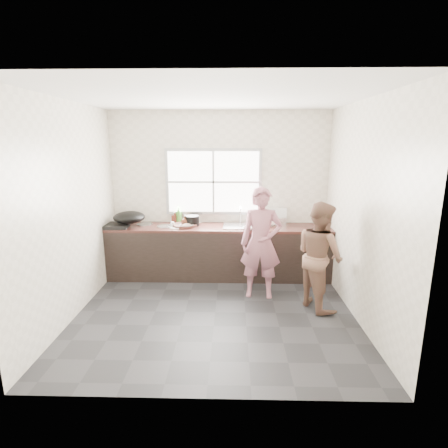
{
  "coord_description": "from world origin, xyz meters",
  "views": [
    {
      "loc": [
        0.22,
        -4.23,
        2.2
      ],
      "look_at": [
        0.1,
        0.65,
        1.05
      ],
      "focal_mm": 28.0,
      "sensor_mm": 36.0,
      "label": 1
    }
  ],
  "objects_px": {
    "bowl_mince": "(187,226)",
    "glass_jar": "(172,225)",
    "woman": "(261,247)",
    "black_pot": "(192,221)",
    "burner": "(116,226)",
    "pot_lid_right": "(165,226)",
    "person_side": "(320,255)",
    "plate_food": "(176,227)",
    "bottle_green": "(179,215)",
    "bowl_crabs": "(269,224)",
    "bottle_brown_tall": "(175,218)",
    "pot_lid_left": "(145,224)",
    "cutting_board": "(185,225)",
    "wok": "(129,217)",
    "bottle_brown_short": "(185,221)",
    "bowl_held": "(249,228)",
    "dish_rack": "(273,215)"
  },
  "relations": [
    {
      "from": "bottle_brown_tall",
      "to": "pot_lid_right",
      "type": "distance_m",
      "value": 0.31
    },
    {
      "from": "plate_food",
      "to": "burner",
      "type": "distance_m",
      "value": 0.97
    },
    {
      "from": "glass_jar",
      "to": "wok",
      "type": "bearing_deg",
      "value": 178.63
    },
    {
      "from": "cutting_board",
      "to": "wok",
      "type": "xyz_separation_m",
      "value": [
        -0.89,
        -0.04,
        0.13
      ]
    },
    {
      "from": "bowl_held",
      "to": "bottle_brown_short",
      "type": "relative_size",
      "value": 1.35
    },
    {
      "from": "bowl_crabs",
      "to": "bottle_green",
      "type": "distance_m",
      "value": 1.53
    },
    {
      "from": "bowl_held",
      "to": "pot_lid_left",
      "type": "xyz_separation_m",
      "value": [
        -1.72,
        0.31,
        -0.03
      ]
    },
    {
      "from": "woman",
      "to": "cutting_board",
      "type": "relative_size",
      "value": 3.74
    },
    {
      "from": "person_side",
      "to": "black_pot",
      "type": "bearing_deg",
      "value": 35.53
    },
    {
      "from": "black_pot",
      "to": "pot_lid_right",
      "type": "height_order",
      "value": "black_pot"
    },
    {
      "from": "person_side",
      "to": "glass_jar",
      "type": "bearing_deg",
      "value": 42.02
    },
    {
      "from": "cutting_board",
      "to": "glass_jar",
      "type": "distance_m",
      "value": 0.2
    },
    {
      "from": "glass_jar",
      "to": "pot_lid_right",
      "type": "distance_m",
      "value": 0.14
    },
    {
      "from": "bottle_green",
      "to": "pot_lid_right",
      "type": "distance_m",
      "value": 0.36
    },
    {
      "from": "bowl_mince",
      "to": "bottle_green",
      "type": "bearing_deg",
      "value": 119.23
    },
    {
      "from": "plate_food",
      "to": "glass_jar",
      "type": "relative_size",
      "value": 2.31
    },
    {
      "from": "black_pot",
      "to": "glass_jar",
      "type": "distance_m",
      "value": 0.33
    },
    {
      "from": "bowl_crabs",
      "to": "bottle_brown_short",
      "type": "distance_m",
      "value": 1.38
    },
    {
      "from": "burner",
      "to": "pot_lid_right",
      "type": "distance_m",
      "value": 0.78
    },
    {
      "from": "plate_food",
      "to": "pot_lid_left",
      "type": "bearing_deg",
      "value": 157.81
    },
    {
      "from": "plate_food",
      "to": "dish_rack",
      "type": "distance_m",
      "value": 1.63
    },
    {
      "from": "bottle_brown_short",
      "to": "bottle_green",
      "type": "bearing_deg",
      "value": 123.26
    },
    {
      "from": "glass_jar",
      "to": "wok",
      "type": "height_order",
      "value": "wok"
    },
    {
      "from": "bottle_brown_tall",
      "to": "dish_rack",
      "type": "xyz_separation_m",
      "value": [
        1.66,
        0.0,
        0.05
      ]
    },
    {
      "from": "pot_lid_left",
      "to": "bottle_green",
      "type": "bearing_deg",
      "value": 13.54
    },
    {
      "from": "glass_jar",
      "to": "bottle_green",
      "type": "bearing_deg",
      "value": 79.12
    },
    {
      "from": "pot_lid_left",
      "to": "person_side",
      "type": "bearing_deg",
      "value": -23.83
    },
    {
      "from": "plate_food",
      "to": "burner",
      "type": "relative_size",
      "value": 0.53
    },
    {
      "from": "pot_lid_right",
      "to": "wok",
      "type": "bearing_deg",
      "value": -178.66
    },
    {
      "from": "wok",
      "to": "pot_lid_left",
      "type": "distance_m",
      "value": 0.3
    },
    {
      "from": "woman",
      "to": "black_pot",
      "type": "relative_size",
      "value": 6.54
    },
    {
      "from": "pot_lid_left",
      "to": "cutting_board",
      "type": "bearing_deg",
      "value": -9.78
    },
    {
      "from": "bottle_brown_short",
      "to": "woman",
      "type": "bearing_deg",
      "value": -33.0
    },
    {
      "from": "woman",
      "to": "pot_lid_left",
      "type": "height_order",
      "value": "woman"
    },
    {
      "from": "person_side",
      "to": "wok",
      "type": "distance_m",
      "value": 3.02
    },
    {
      "from": "plate_food",
      "to": "bottle_green",
      "type": "xyz_separation_m",
      "value": [
        -0.0,
        0.36,
        0.13
      ]
    },
    {
      "from": "plate_food",
      "to": "bottle_brown_tall",
      "type": "distance_m",
      "value": 0.37
    },
    {
      "from": "bottle_brown_short",
      "to": "pot_lid_right",
      "type": "xyz_separation_m",
      "value": [
        -0.33,
        -0.07,
        -0.08
      ]
    },
    {
      "from": "cutting_board",
      "to": "bottle_brown_tall",
      "type": "xyz_separation_m",
      "value": [
        -0.2,
        0.25,
        0.07
      ]
    },
    {
      "from": "bowl_crabs",
      "to": "bottle_brown_tall",
      "type": "bearing_deg",
      "value": 174.38
    },
    {
      "from": "black_pot",
      "to": "pot_lid_left",
      "type": "distance_m",
      "value": 0.8
    },
    {
      "from": "person_side",
      "to": "plate_food",
      "type": "xyz_separation_m",
      "value": [
        -2.07,
        0.93,
        0.14
      ]
    },
    {
      "from": "glass_jar",
      "to": "burner",
      "type": "bearing_deg",
      "value": -177.73
    },
    {
      "from": "woman",
      "to": "dish_rack",
      "type": "height_order",
      "value": "woman"
    },
    {
      "from": "bowl_mince",
      "to": "glass_jar",
      "type": "bearing_deg",
      "value": 178.75
    },
    {
      "from": "plate_food",
      "to": "burner",
      "type": "height_order",
      "value": "burner"
    },
    {
      "from": "bottle_brown_short",
      "to": "glass_jar",
      "type": "xyz_separation_m",
      "value": [
        -0.2,
        -0.1,
        -0.04
      ]
    },
    {
      "from": "cutting_board",
      "to": "bottle_green",
      "type": "relative_size",
      "value": 1.43
    },
    {
      "from": "dish_rack",
      "to": "bottle_brown_tall",
      "type": "bearing_deg",
      "value": 167.44
    },
    {
      "from": "cutting_board",
      "to": "bottle_green",
      "type": "distance_m",
      "value": 0.31
    }
  ]
}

